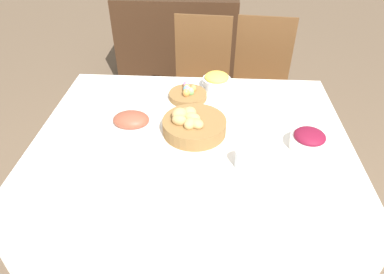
# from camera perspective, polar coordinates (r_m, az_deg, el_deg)

# --- Properties ---
(ground_plane) EXTENTS (12.00, 12.00, 0.00)m
(ground_plane) POSITION_cam_1_polar(r_m,az_deg,el_deg) (2.23, 0.04, -14.66)
(ground_plane) COLOR brown
(dining_table) EXTENTS (1.54, 1.18, 0.74)m
(dining_table) POSITION_cam_1_polar(r_m,az_deg,el_deg) (1.95, 0.04, -7.98)
(dining_table) COLOR white
(dining_table) RESTS_ON ground
(chair_far_right) EXTENTS (0.46, 0.46, 0.98)m
(chair_far_right) POSITION_cam_1_polar(r_m,az_deg,el_deg) (2.66, 11.32, 8.82)
(chair_far_right) COLOR brown
(chair_far_right) RESTS_ON ground
(chair_far_center) EXTENTS (0.45, 0.45, 0.98)m
(chair_far_center) POSITION_cam_1_polar(r_m,az_deg,el_deg) (2.64, 1.46, 9.27)
(chair_far_center) COLOR brown
(chair_far_center) RESTS_ON ground
(sideboard) EXTENTS (1.18, 0.44, 0.88)m
(sideboard) POSITION_cam_1_polar(r_m,az_deg,el_deg) (3.60, -2.53, 15.81)
(sideboard) COLOR #3D2616
(sideboard) RESTS_ON ground
(bread_basket) EXTENTS (0.31, 0.31, 0.13)m
(bread_basket) POSITION_cam_1_polar(r_m,az_deg,el_deg) (1.69, 0.17, 2.09)
(bread_basket) COLOR olive
(bread_basket) RESTS_ON dining_table
(egg_basket) EXTENTS (0.22, 0.22, 0.08)m
(egg_basket) POSITION_cam_1_polar(r_m,az_deg,el_deg) (1.98, -0.69, 7.16)
(egg_basket) COLOR olive
(egg_basket) RESTS_ON dining_table
(ham_platter) EXTENTS (0.29, 0.20, 0.07)m
(ham_platter) POSITION_cam_1_polar(r_m,az_deg,el_deg) (1.78, -10.09, 2.71)
(ham_platter) COLOR white
(ham_platter) RESTS_ON dining_table
(pineapple_bowl) EXTENTS (0.17, 0.17, 0.10)m
(pineapple_bowl) POSITION_cam_1_polar(r_m,az_deg,el_deg) (2.08, 4.12, 9.30)
(pineapple_bowl) COLOR silver
(pineapple_bowl) RESTS_ON dining_table
(beet_salad_bowl) EXTENTS (0.17, 0.17, 0.09)m
(beet_salad_bowl) POSITION_cam_1_polar(r_m,az_deg,el_deg) (1.68, 18.88, -0.50)
(beet_salad_bowl) COLOR white
(beet_salad_bowl) RESTS_ON dining_table
(dinner_plate) EXTENTS (0.25, 0.25, 0.01)m
(dinner_plate) POSITION_cam_1_polar(r_m,az_deg,el_deg) (1.41, -1.60, -8.93)
(dinner_plate) COLOR white
(dinner_plate) RESTS_ON dining_table
(fork) EXTENTS (0.02, 0.17, 0.00)m
(fork) POSITION_cam_1_polar(r_m,az_deg,el_deg) (1.43, -7.78, -8.66)
(fork) COLOR silver
(fork) RESTS_ON dining_table
(knife) EXTENTS (0.02, 0.17, 0.00)m
(knife) POSITION_cam_1_polar(r_m,az_deg,el_deg) (1.40, 4.68, -9.25)
(knife) COLOR silver
(knife) RESTS_ON dining_table
(spoon) EXTENTS (0.02, 0.17, 0.00)m
(spoon) POSITION_cam_1_polar(r_m,az_deg,el_deg) (1.41, 5.91, -9.29)
(spoon) COLOR silver
(spoon) RESTS_ON dining_table
(drinking_cup) EXTENTS (0.08, 0.08, 0.08)m
(drinking_cup) POSITION_cam_1_polar(r_m,az_deg,el_deg) (1.51, 8.62, -3.64)
(drinking_cup) COLOR silver
(drinking_cup) RESTS_ON dining_table
(butter_dish) EXTENTS (0.13, 0.08, 0.03)m
(butter_dish) POSITION_cam_1_polar(r_m,az_deg,el_deg) (1.61, -11.38, -2.18)
(butter_dish) COLOR white
(butter_dish) RESTS_ON dining_table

